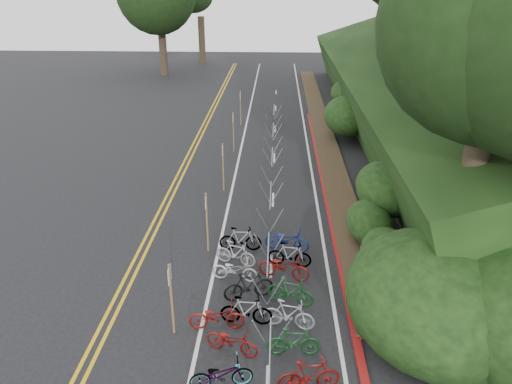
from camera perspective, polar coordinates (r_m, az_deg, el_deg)
ground at (r=16.00m, az=-10.11°, el=-15.68°), size 120.00×120.00×0.00m
road_markings at (r=24.43m, az=-3.84°, el=-0.67°), size 7.47×80.00×0.01m
red_curb at (r=26.14m, az=7.72°, el=0.95°), size 0.25×28.00×0.10m
embankment at (r=33.40m, az=19.62°, el=9.36°), size 14.30×48.14×9.11m
bike_rack_front at (r=13.57m, az=1.59°, el=-19.26°), size 1.10×3.23×1.08m
bike_racks_rest at (r=26.66m, az=1.84°, el=3.48°), size 1.14×23.00×1.17m
signpost_near at (r=15.19m, az=-9.66°, el=-11.47°), size 0.08×0.40×2.42m
signposts_rest at (r=27.54m, az=-3.13°, el=5.39°), size 0.08×18.40×2.50m
bike_front at (r=15.75m, az=-4.51°, el=-13.98°), size 0.72×1.74×0.89m
bike_valet at (r=16.30m, az=0.95°, el=-12.28°), size 3.28×10.15×1.04m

